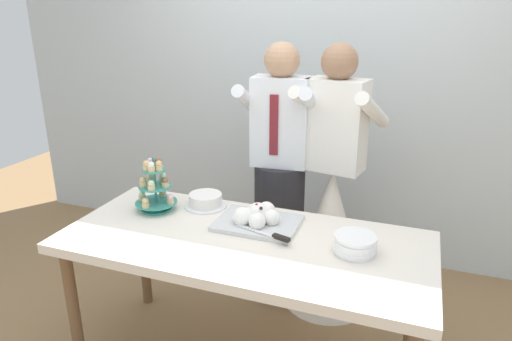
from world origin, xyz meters
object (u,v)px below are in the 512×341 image
dessert_table (244,251)px  main_cake_tray (258,218)px  cupcake_stand (155,188)px  plate_stack (355,244)px  person_bride (330,220)px  round_cake (205,201)px  person_groom (279,190)px

dessert_table → main_cake_tray: bearing=83.9°
cupcake_stand → main_cake_tray: size_ratio=0.71×
dessert_table → plate_stack: (0.53, 0.04, 0.12)m
cupcake_stand → plate_stack: bearing=-5.3°
plate_stack → person_bride: 0.78m
round_cake → person_groom: 0.54m
round_cake → plate_stack: bearing=-15.3°
cupcake_stand → person_groom: size_ratio=0.18×
dessert_table → person_bride: bearing=69.2°
main_cake_tray → round_cake: size_ratio=1.80×
round_cake → person_groom: person_groom is taller
cupcake_stand → person_groom: (0.53, 0.59, -0.16)m
round_cake → person_groom: size_ratio=0.14×
dessert_table → cupcake_stand: 0.63m
dessert_table → round_cake: round_cake is taller
dessert_table → person_groom: person_groom is taller
main_cake_tray → cupcake_stand: bearing=-179.4°
plate_stack → round_cake: bearing=164.7°
main_cake_tray → person_bride: size_ratio=0.26×
cupcake_stand → plate_stack: size_ratio=1.53×
plate_stack → person_groom: 0.90m
cupcake_stand → person_bride: (0.87, 0.60, -0.32)m
person_bride → dessert_table: bearing=-110.8°
plate_stack → round_cake: (-0.87, 0.24, -0.01)m
cupcake_stand → person_groom: bearing=47.8°
main_cake_tray → person_groom: person_groom is taller
dessert_table → plate_stack: size_ratio=9.04×
dessert_table → plate_stack: 0.54m
dessert_table → cupcake_stand: cupcake_stand is taller
cupcake_stand → plate_stack: (1.11, -0.10, -0.09)m
person_bride → cupcake_stand: bearing=-145.1°
dessert_table → person_groom: 0.73m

